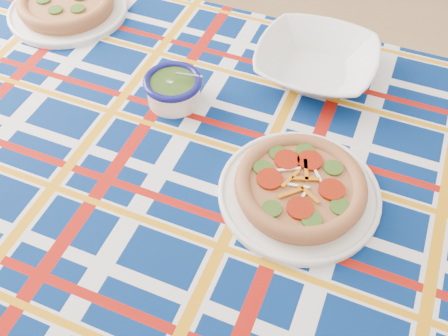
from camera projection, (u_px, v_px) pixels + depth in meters
The scene contains 7 objects.
floor at pixel (314, 237), 1.89m from camera, with size 4.00×4.00×0.00m, color #9A784F.
dining_table at pixel (213, 189), 1.12m from camera, with size 1.82×1.23×0.82m.
tablecloth at pixel (213, 182), 1.09m from camera, with size 1.77×1.12×0.12m, color navy, non-canonical shape.
main_focaccia_plate at pixel (300, 186), 0.98m from camera, with size 0.33×0.33×0.06m, color #A36239, non-canonical shape.
pesto_bowl at pixel (173, 87), 1.14m from camera, with size 0.14×0.14×0.08m, color #1E370F, non-canonical shape.
serving_bowl at pixel (316, 63), 1.21m from camera, with size 0.29×0.29×0.07m, color white.
second_focaccia_plate at pixel (66, 3), 1.37m from camera, with size 0.34×0.34×0.06m, color #A36239, non-canonical shape.
Camera 1 is at (0.15, -1.03, 1.63)m, focal length 40.00 mm.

